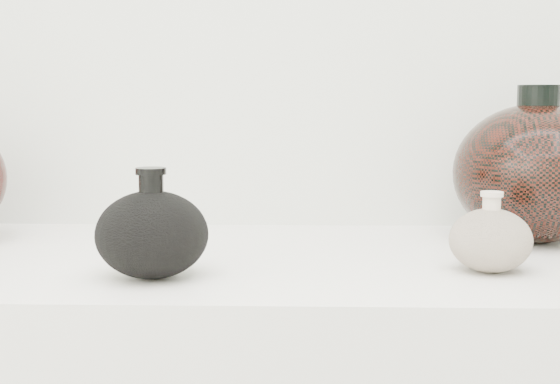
{
  "coord_description": "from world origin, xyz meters",
  "views": [
    {
      "loc": [
        0.03,
        -0.05,
        1.1
      ],
      "look_at": [
        0.0,
        0.92,
        0.99
      ],
      "focal_mm": 50.0,
      "sensor_mm": 36.0,
      "label": 1
    }
  ],
  "objects": [
    {
      "name": "right_round_pot",
      "position": [
        0.36,
        1.06,
        1.0
      ],
      "size": [
        0.25,
        0.25,
        0.22
      ],
      "color": "black",
      "rests_on": "display_counter"
    },
    {
      "name": "black_gourd_vase",
      "position": [
        -0.14,
        0.82,
        0.95
      ],
      "size": [
        0.16,
        0.16,
        0.13
      ],
      "color": "black",
      "rests_on": "display_counter"
    },
    {
      "name": "cream_gourd_vase",
      "position": [
        0.25,
        0.86,
        0.94
      ],
      "size": [
        0.1,
        0.1,
        0.1
      ],
      "color": "beige",
      "rests_on": "display_counter"
    }
  ]
}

